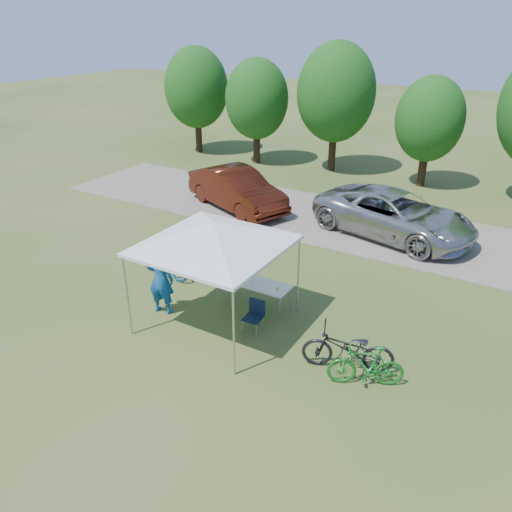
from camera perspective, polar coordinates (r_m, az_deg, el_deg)
The scene contains 14 objects.
ground at distance 12.83m, azimuth -4.42°, elevation -7.51°, with size 100.00×100.00×0.00m, color #2D5119.
gravel_strip at distance 19.17m, azimuth 9.40°, elevation 3.93°, with size 24.00×5.00×0.02m, color gray.
canopy at distance 11.60m, azimuth -4.86°, elevation 3.52°, with size 4.53×4.53×3.00m.
treeline at distance 23.93m, azimuth 15.09°, elevation 16.53°, with size 24.89×4.28×6.30m.
folding_table at distance 13.10m, azimuth 0.28°, elevation -3.32°, with size 1.70×0.71×0.70m.
folding_chair at distance 12.23m, azimuth -0.14°, elevation -6.56°, with size 0.45×0.47×0.83m.
cooler at distance 13.19m, azimuth -1.24°, elevation -2.06°, with size 0.46×0.32×0.34m.
ice_cream_cup at distance 12.78m, azimuth 2.44°, elevation -3.77°, with size 0.08×0.08×0.06m, color yellow.
cyclist at distance 12.97m, azimuth -10.85°, elevation -2.60°, with size 0.70×0.46×1.93m, color #124D95.
bike_blue at distance 14.98m, azimuth -10.49°, elevation -0.59°, with size 0.64×1.85×0.97m, color #114597.
bike_green at distance 10.83m, azimuth 12.44°, elevation -12.13°, with size 0.45×1.60×0.96m, color #1B7D26.
bike_dark at distance 11.14m, azimuth 10.47°, elevation -10.43°, with size 0.70×2.00×1.05m, color black.
minivan at distance 18.04m, azimuth 15.49°, elevation 4.62°, with size 2.60×5.64×1.57m, color #B4B3AF.
sedan at distance 20.03m, azimuth -2.22°, elevation 7.66°, with size 1.67×4.80×1.58m, color #48170C.
Camera 1 is at (6.33, -8.68, 7.02)m, focal length 35.00 mm.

